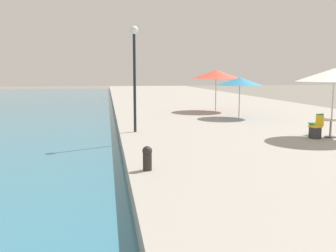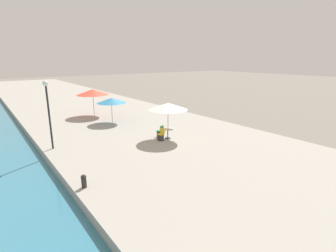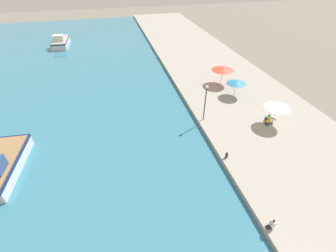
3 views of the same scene
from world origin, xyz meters
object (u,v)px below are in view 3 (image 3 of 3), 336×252
cafe_chair_right (267,122)px  mooring_bollard (227,155)px  lamppost (206,97)px  cafe_umbrella_pink (278,106)px  cafe_table (273,119)px  person_at_quay (272,224)px  fishing_boat_near (1,165)px  cafe_umbrella_striped (223,68)px  cafe_chair_left (267,118)px  fishing_boat_mid (61,42)px  cafe_umbrella_white (236,82)px

cafe_chair_right → mooring_bollard: cafe_chair_right is taller
cafe_chair_right → mooring_bollard: 8.05m
lamppost → mooring_bollard: bearing=-91.5°
cafe_umbrella_pink → cafe_table: size_ratio=3.65×
person_at_quay → mooring_bollard: 7.37m
fishing_boat_near → cafe_umbrella_striped: fishing_boat_near is taller
cafe_umbrella_pink → cafe_umbrella_striped: bearing=97.4°
cafe_table → person_at_quay: (-7.81, -11.31, -0.11)m
cafe_umbrella_pink → cafe_chair_left: bearing=103.8°
cafe_umbrella_striped → cafe_chair_left: (1.25, -10.43, -2.18)m
cafe_table → cafe_chair_right: bearing=-170.9°
fishing_boat_mid → mooring_bollard: size_ratio=12.02×
fishing_boat_mid → fishing_boat_near: bearing=-90.4°
fishing_boat_mid → person_at_quay: (20.38, -50.01, -0.00)m
fishing_boat_near → cafe_table: 28.78m
fishing_boat_near → cafe_chair_left: size_ratio=8.69×
cafe_umbrella_striped → person_at_quay: cafe_umbrella_striped is taller
fishing_boat_near → cafe_chair_left: bearing=6.1°
cafe_umbrella_pink → cafe_chair_left: cafe_umbrella_pink is taller
cafe_table → person_at_quay: size_ratio=0.84×
fishing_boat_mid → cafe_umbrella_striped: fishing_boat_mid is taller
cafe_chair_right → person_at_quay: (-7.10, -11.20, 0.09)m
cafe_umbrella_pink → cafe_chair_left: 2.31m
cafe_table → fishing_boat_near: bearing=-179.7°
cafe_umbrella_pink → mooring_bollard: (-7.75, -3.84, -2.14)m
fishing_boat_mid → mooring_bollard: bearing=-64.0°
cafe_umbrella_white → cafe_chair_right: size_ratio=2.95×
cafe_chair_right → cafe_umbrella_striped: bearing=-5.1°
fishing_boat_mid → lamppost: bearing=-59.8°
cafe_umbrella_striped → cafe_table: (1.50, -11.11, -1.98)m
cafe_table → cafe_umbrella_striped: bearing=97.7°
person_at_quay → cafe_chair_left: bearing=57.7°
person_at_quay → mooring_bollard: (0.01, 7.36, -0.07)m
fishing_boat_near → cafe_chair_right: (28.07, 0.04, -0.07)m
person_at_quay → fishing_boat_near: bearing=152.0°
cafe_chair_left → mooring_bollard: bearing=-168.1°
cafe_umbrella_white → cafe_chair_right: 7.53m
cafe_umbrella_pink → person_at_quay: bearing=-124.7°
fishing_boat_near → cafe_table: (28.78, 0.15, 0.13)m
fishing_boat_mid → cafe_table: fishing_boat_mid is taller
cafe_umbrella_pink → fishing_boat_mid: bearing=126.0°
fishing_boat_near → fishing_boat_mid: 38.86m
fishing_boat_mid → cafe_umbrella_white: 41.51m
fishing_boat_near → fishing_boat_mid: fishing_boat_mid is taller
fishing_boat_near → cafe_chair_left: fishing_boat_near is taller
cafe_table → cafe_chair_left: cafe_chair_left is taller
mooring_bollard → lamppost: 7.22m
cafe_chair_right → cafe_umbrella_pink: bearing=-97.9°
person_at_quay → lamppost: size_ratio=0.21×
cafe_chair_left → lamppost: 8.15m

